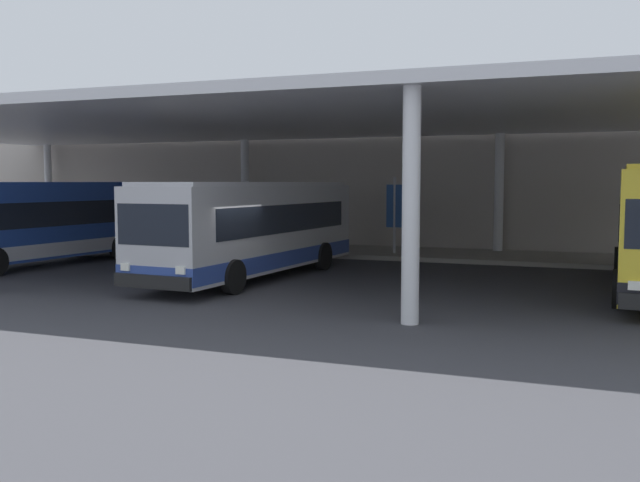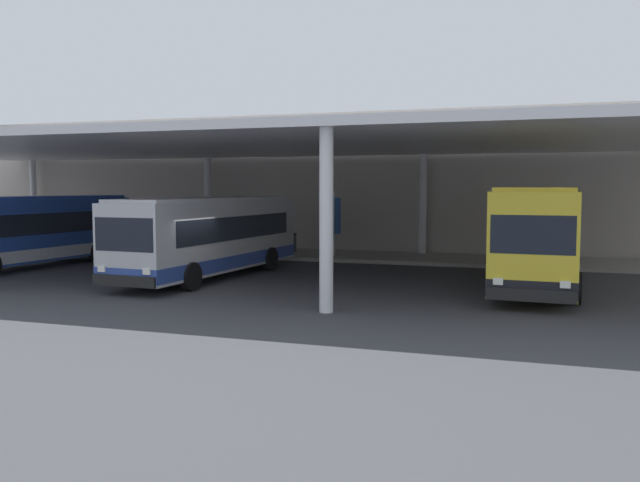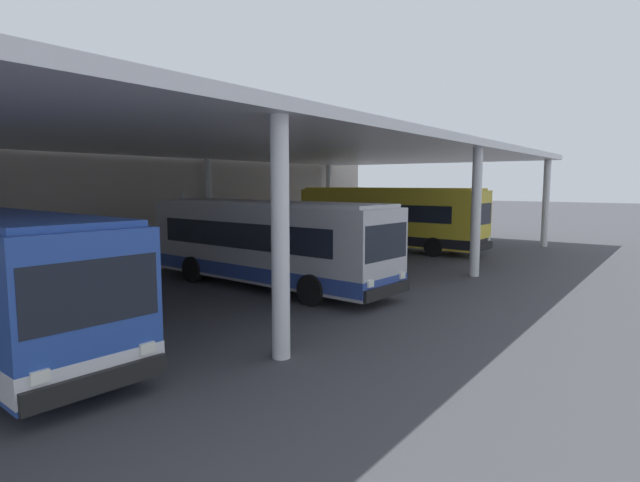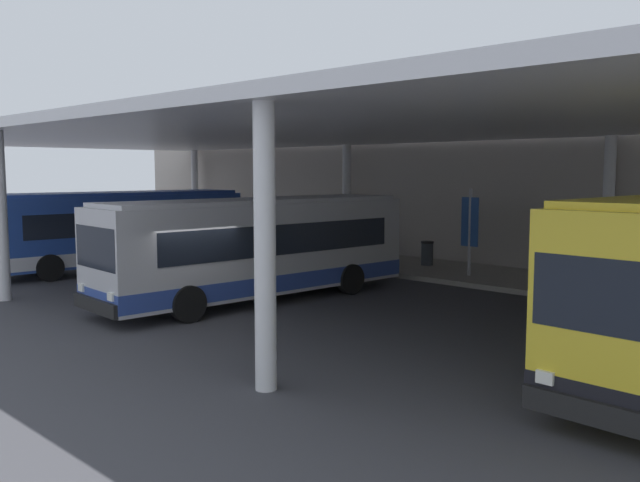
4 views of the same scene
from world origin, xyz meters
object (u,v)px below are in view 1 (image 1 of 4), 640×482
bus_nearest_bay (42,222)px  trash_bin (343,237)px  bus_second_bay (253,228)px  bench_waiting (268,236)px  banner_sign (394,210)px

bus_nearest_bay → trash_bin: 12.68m
bus_second_bay → trash_bin: 9.17m
bench_waiting → trash_bin: size_ratio=1.84×
bus_second_bay → trash_bin: (-0.03, 9.12, -0.98)m
bus_nearest_bay → bench_waiting: bearing=56.9°
bench_waiting → trash_bin: (3.62, 0.31, 0.01)m
bus_nearest_bay → trash_bin: bus_nearest_bay is taller
bus_nearest_bay → bus_second_bay: 9.17m
bench_waiting → banner_sign: (6.32, -0.88, 1.32)m
bench_waiting → banner_sign: banner_sign is taller
bus_nearest_bay → bench_waiting: bus_nearest_bay is taller
bench_waiting → bus_second_bay: bearing=-67.5°
trash_bin → bench_waiting: bearing=-175.1°
bench_waiting → bus_nearest_bay: bearing=-123.1°
bench_waiting → banner_sign: 6.51m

